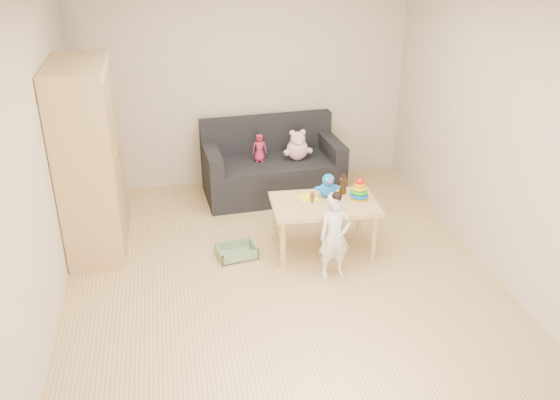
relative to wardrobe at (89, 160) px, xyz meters
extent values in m
plane|color=tan|center=(1.73, -0.87, -0.95)|extent=(4.50, 4.50, 0.00)
plane|color=#C0B29B|center=(1.73, 1.38, 0.35)|extent=(4.00, 0.00, 4.00)
plane|color=#C0B29B|center=(1.73, -3.12, 0.35)|extent=(4.00, 0.00, 4.00)
plane|color=#C0B29B|center=(-0.27, -0.87, 0.35)|extent=(0.00, 4.50, 4.50)
plane|color=#C0B29B|center=(3.73, -0.87, 0.35)|extent=(0.00, 4.50, 4.50)
cube|color=tan|center=(0.00, 0.00, 0.00)|extent=(0.53, 1.06, 1.91)
cube|color=black|center=(1.98, 0.88, -0.72)|extent=(1.68, 0.91, 0.46)
cube|color=#E2B47C|center=(2.24, -0.54, -0.68)|extent=(1.07, 0.71, 0.55)
imported|color=silver|center=(2.22, -1.01, -0.54)|extent=(0.32, 0.22, 0.83)
imported|color=#AF2046|center=(1.82, 0.86, -0.33)|extent=(0.17, 0.12, 0.33)
cylinder|color=orange|center=(2.60, -0.53, -0.40)|extent=(0.17, 0.17, 0.02)
cylinder|color=silver|center=(2.60, -0.53, -0.30)|extent=(0.02, 0.02, 0.20)
torus|color=#0B53B4|center=(2.60, -0.53, -0.37)|extent=(0.18, 0.18, 0.04)
torus|color=#1FA218|center=(2.60, -0.53, -0.33)|extent=(0.16, 0.16, 0.04)
torus|color=#FFB30D|center=(2.60, -0.53, -0.29)|extent=(0.14, 0.14, 0.04)
torus|color=orange|center=(2.60, -0.53, -0.25)|extent=(0.12, 0.12, 0.04)
torus|color=red|center=(2.60, -0.53, -0.22)|extent=(0.10, 0.10, 0.03)
cylinder|color=black|center=(2.47, -0.37, -0.33)|extent=(0.07, 0.07, 0.16)
cylinder|color=black|center=(2.47, -0.37, -0.23)|extent=(0.03, 0.03, 0.04)
cylinder|color=black|center=(2.47, -0.37, -0.21)|extent=(0.04, 0.04, 0.01)
cube|color=#F4FF1A|center=(2.10, -0.42, -0.40)|extent=(0.18, 0.18, 0.01)
camera|label=1|loc=(0.79, -5.62, 2.16)|focal=38.00mm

